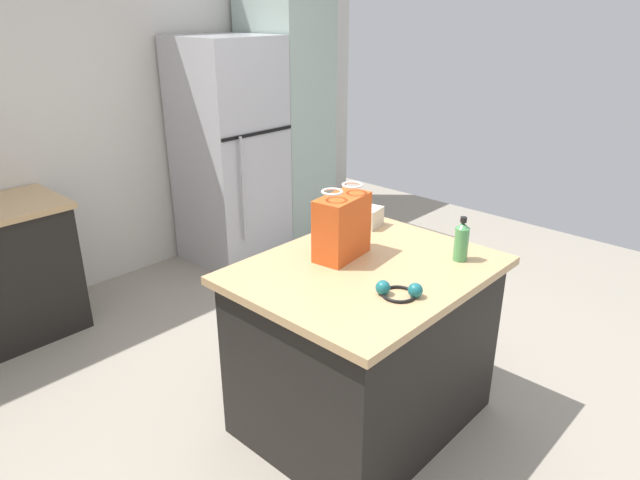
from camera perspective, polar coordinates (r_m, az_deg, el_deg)
The scene contains 9 objects.
ground at distance 3.23m, azimuth 1.82°, elevation -16.35°, with size 6.81×6.81×0.00m, color #9E9384.
back_wall at distance 4.54m, azimuth -22.21°, elevation 11.22°, with size 5.67×0.13×2.53m.
kitchen_island at distance 2.91m, azimuth 4.40°, elevation -10.46°, with size 1.20×0.97×0.88m.
refrigerator at distance 4.73m, azimuth -9.02°, elevation 8.52°, with size 0.70×0.75×1.81m.
tall_cabinet at distance 5.11m, azimuth -3.35°, elevation 11.68°, with size 0.55×0.67×2.14m.
shopping_bag at distance 2.74m, azimuth 2.20°, elevation 1.37°, with size 0.31×0.19×0.35m.
small_box at distance 3.17m, azimuth 5.10°, elevation 2.27°, with size 0.14×0.09×0.11m, color beige.
bottle at distance 2.80m, azimuth 13.95°, elevation -0.11°, with size 0.07×0.07×0.22m.
ear_defenders at distance 2.44m, azimuth 7.89°, elevation -5.06°, with size 0.21×0.21×0.06m.
Camera 1 is at (-1.91, -1.64, 2.03)m, focal length 32.02 mm.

